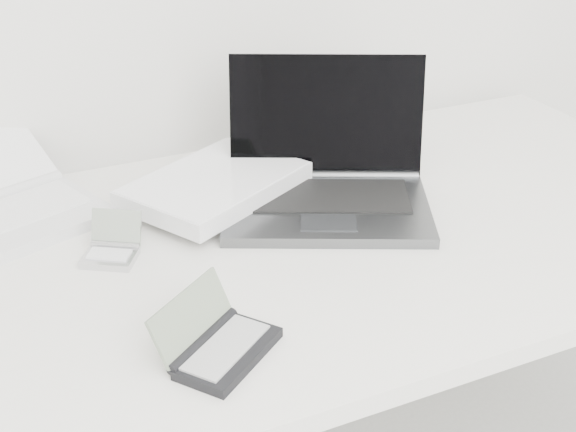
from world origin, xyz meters
name	(u,v)px	position (x,y,z in m)	size (l,w,h in m)	color
desk	(294,259)	(0.00, 1.55, 0.68)	(1.60, 0.80, 0.73)	white
laptop_large	(276,183)	(0.02, 1.67, 0.77)	(0.57, 0.47, 0.24)	#4F5153
netbook_open_white	(1,204)	(-0.42, 1.82, 0.75)	(0.38, 0.42, 0.11)	silver
pda_silver	(112,249)	(-0.29, 1.61, 0.74)	(0.11, 0.11, 0.06)	silver
palmtop_charcoal	(218,344)	(-0.23, 1.30, 0.75)	(0.18, 0.18, 0.08)	black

